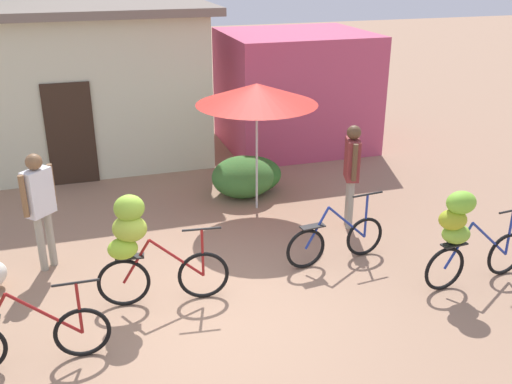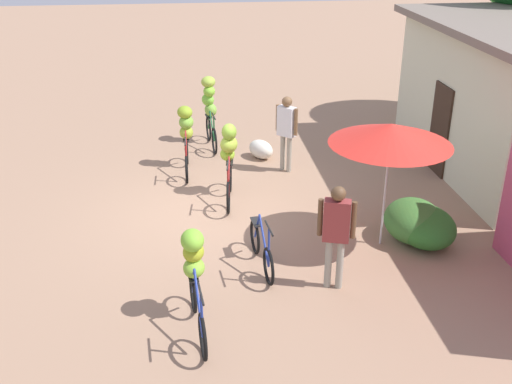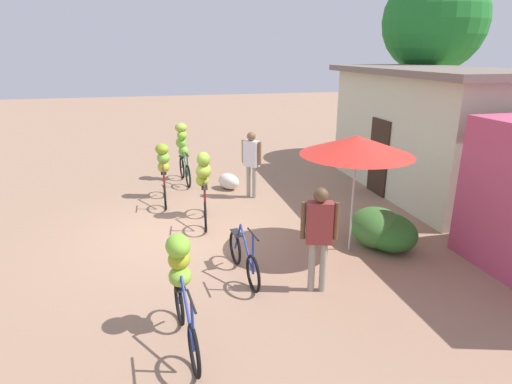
{
  "view_description": "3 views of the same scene",
  "coord_description": "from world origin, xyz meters",
  "px_view_note": "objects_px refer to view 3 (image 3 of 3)",
  "views": [
    {
      "loc": [
        -1.29,
        -6.17,
        4.27
      ],
      "look_at": [
        0.99,
        1.19,
        1.08
      ],
      "focal_mm": 41.03,
      "sensor_mm": 36.0,
      "label": 1
    },
    {
      "loc": [
        10.69,
        -0.34,
        5.41
      ],
      "look_at": [
        0.8,
        0.84,
        0.78
      ],
      "focal_mm": 42.61,
      "sensor_mm": 36.0,
      "label": 2
    },
    {
      "loc": [
        8.44,
        -0.54,
        3.67
      ],
      "look_at": [
        0.45,
        1.39,
        0.95
      ],
      "focal_mm": 29.87,
      "sensor_mm": 36.0,
      "label": 3
    }
  ],
  "objects_px": {
    "bicycle_leftmost": "(183,147)",
    "bicycle_rightmost": "(181,278)",
    "building_low": "(428,130)",
    "person_vendor": "(251,158)",
    "produce_sack": "(229,181)",
    "tree_behind_building": "(434,22)",
    "bicycle_by_shop": "(244,258)",
    "person_bystander": "(319,229)",
    "market_umbrella": "(357,145)",
    "bicycle_near_pile": "(163,166)",
    "bicycle_center_loaded": "(204,181)"
  },
  "relations": [
    {
      "from": "building_low",
      "to": "bicycle_by_shop",
      "type": "bearing_deg",
      "value": -58.35
    },
    {
      "from": "bicycle_leftmost",
      "to": "bicycle_rightmost",
      "type": "height_order",
      "value": "bicycle_leftmost"
    },
    {
      "from": "bicycle_center_loaded",
      "to": "bicycle_leftmost",
      "type": "bearing_deg",
      "value": -175.97
    },
    {
      "from": "market_umbrella",
      "to": "person_vendor",
      "type": "relative_size",
      "value": 1.29
    },
    {
      "from": "bicycle_leftmost",
      "to": "building_low",
      "type": "bearing_deg",
      "value": 68.77
    },
    {
      "from": "tree_behind_building",
      "to": "market_umbrella",
      "type": "xyz_separation_m",
      "value": [
        6.22,
        -5.63,
        -2.51
      ]
    },
    {
      "from": "bicycle_near_pile",
      "to": "person_bystander",
      "type": "distance_m",
      "value": 5.65
    },
    {
      "from": "market_umbrella",
      "to": "produce_sack",
      "type": "distance_m",
      "value": 5.0
    },
    {
      "from": "tree_behind_building",
      "to": "bicycle_near_pile",
      "type": "height_order",
      "value": "tree_behind_building"
    },
    {
      "from": "bicycle_by_shop",
      "to": "bicycle_center_loaded",
      "type": "bearing_deg",
      "value": -173.89
    },
    {
      "from": "bicycle_by_shop",
      "to": "person_bystander",
      "type": "relative_size",
      "value": 0.92
    },
    {
      "from": "bicycle_leftmost",
      "to": "bicycle_rightmost",
      "type": "xyz_separation_m",
      "value": [
        7.36,
        -0.58,
        -0.17
      ]
    },
    {
      "from": "bicycle_by_shop",
      "to": "person_vendor",
      "type": "xyz_separation_m",
      "value": [
        -4.05,
        1.07,
        0.73
      ]
    },
    {
      "from": "tree_behind_building",
      "to": "bicycle_leftmost",
      "type": "bearing_deg",
      "value": -85.3
    },
    {
      "from": "building_low",
      "to": "tree_behind_building",
      "type": "height_order",
      "value": "tree_behind_building"
    },
    {
      "from": "building_low",
      "to": "bicycle_rightmost",
      "type": "relative_size",
      "value": 3.62
    },
    {
      "from": "produce_sack",
      "to": "bicycle_center_loaded",
      "type": "bearing_deg",
      "value": -24.29
    },
    {
      "from": "bicycle_leftmost",
      "to": "bicycle_by_shop",
      "type": "distance_m",
      "value": 6.12
    },
    {
      "from": "bicycle_rightmost",
      "to": "person_vendor",
      "type": "height_order",
      "value": "person_vendor"
    },
    {
      "from": "bicycle_near_pile",
      "to": "bicycle_by_shop",
      "type": "xyz_separation_m",
      "value": [
        4.49,
        1.15,
        -0.52
      ]
    },
    {
      "from": "tree_behind_building",
      "to": "bicycle_center_loaded",
      "type": "relative_size",
      "value": 3.71
    },
    {
      "from": "bicycle_center_loaded",
      "to": "person_bystander",
      "type": "bearing_deg",
      "value": 20.75
    },
    {
      "from": "produce_sack",
      "to": "tree_behind_building",
      "type": "bearing_deg",
      "value": 104.43
    },
    {
      "from": "bicycle_center_loaded",
      "to": "market_umbrella",
      "type": "bearing_deg",
      "value": 47.21
    },
    {
      "from": "building_low",
      "to": "market_umbrella",
      "type": "relative_size",
      "value": 2.74
    },
    {
      "from": "market_umbrella",
      "to": "bicycle_near_pile",
      "type": "xyz_separation_m",
      "value": [
        -3.96,
        -3.35,
        -1.2
      ]
    },
    {
      "from": "tree_behind_building",
      "to": "bicycle_rightmost",
      "type": "relative_size",
      "value": 3.69
    },
    {
      "from": "building_low",
      "to": "bicycle_leftmost",
      "type": "xyz_separation_m",
      "value": [
        -2.47,
        -6.36,
        -0.65
      ]
    },
    {
      "from": "bicycle_center_loaded",
      "to": "bicycle_near_pile",
      "type": "bearing_deg",
      "value": -152.78
    },
    {
      "from": "market_umbrella",
      "to": "person_bystander",
      "type": "xyz_separation_m",
      "value": [
        1.24,
        -1.16,
        -1.0
      ]
    },
    {
      "from": "bicycle_rightmost",
      "to": "bicycle_center_loaded",
      "type": "bearing_deg",
      "value": 168.98
    },
    {
      "from": "tree_behind_building",
      "to": "bicycle_center_loaded",
      "type": "distance_m",
      "value": 9.75
    },
    {
      "from": "produce_sack",
      "to": "person_bystander",
      "type": "xyz_separation_m",
      "value": [
        5.6,
        0.44,
        0.85
      ]
    },
    {
      "from": "person_bystander",
      "to": "bicycle_leftmost",
      "type": "bearing_deg",
      "value": -166.88
    },
    {
      "from": "tree_behind_building",
      "to": "produce_sack",
      "type": "relative_size",
      "value": 8.96
    },
    {
      "from": "bicycle_by_shop",
      "to": "person_vendor",
      "type": "bearing_deg",
      "value": 165.15
    },
    {
      "from": "market_umbrella",
      "to": "bicycle_rightmost",
      "type": "xyz_separation_m",
      "value": [
        1.83,
        -3.32,
        -1.23
      ]
    },
    {
      "from": "person_bystander",
      "to": "market_umbrella",
      "type": "bearing_deg",
      "value": 136.91
    },
    {
      "from": "produce_sack",
      "to": "building_low",
      "type": "bearing_deg",
      "value": 76.02
    },
    {
      "from": "bicycle_leftmost",
      "to": "bicycle_rightmost",
      "type": "bearing_deg",
      "value": -4.53
    },
    {
      "from": "bicycle_center_loaded",
      "to": "bicycle_by_shop",
      "type": "xyz_separation_m",
      "value": [
        2.86,
        0.31,
        -0.56
      ]
    },
    {
      "from": "building_low",
      "to": "person_bystander",
      "type": "height_order",
      "value": "building_low"
    },
    {
      "from": "building_low",
      "to": "tree_behind_building",
      "type": "bearing_deg",
      "value": 147.5
    },
    {
      "from": "bicycle_leftmost",
      "to": "person_vendor",
      "type": "xyz_separation_m",
      "value": [
        2.01,
        1.61,
        0.07
      ]
    },
    {
      "from": "bicycle_center_loaded",
      "to": "bicycle_rightmost",
      "type": "relative_size",
      "value": 0.99
    },
    {
      "from": "building_low",
      "to": "bicycle_leftmost",
      "type": "bearing_deg",
      "value": -111.23
    },
    {
      "from": "building_low",
      "to": "person_bystander",
      "type": "relative_size",
      "value": 3.54
    },
    {
      "from": "bicycle_near_pile",
      "to": "person_bystander",
      "type": "xyz_separation_m",
      "value": [
        5.2,
        2.19,
        0.2
      ]
    },
    {
      "from": "bicycle_near_pile",
      "to": "person_vendor",
      "type": "xyz_separation_m",
      "value": [
        0.44,
        2.22,
        0.2
      ]
    },
    {
      "from": "bicycle_near_pile",
      "to": "produce_sack",
      "type": "bearing_deg",
      "value": 102.74
    }
  ]
}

